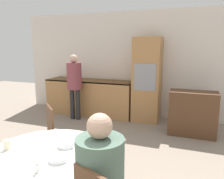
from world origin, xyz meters
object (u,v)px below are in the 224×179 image
Objects in this scene: oven_unit at (147,80)px; chair_far_left at (44,137)px; dining_table at (49,171)px; cup at (7,145)px; bowl_near at (66,144)px; sideboard at (192,113)px; bowl_centre at (58,159)px; person_standing at (74,80)px.

oven_unit is 2.07× the size of chair_far_left.
dining_table is 12.18× the size of cup.
dining_table is at bearing -122.68° from bowl_near.
oven_unit is at bearing 115.77° from chair_far_left.
sideboard is 3.12m from dining_table.
bowl_near is at bearing 107.08° from bowl_centre.
person_standing is at bearing 117.88° from bowl_near.
bowl_centre is at bearing -1.53° from cup.
oven_unit is 11.50× the size of bowl_near.
cup reaches higher than bowl_near.
bowl_centre is (0.62, -0.02, -0.03)m from cup.
oven_unit reaches higher than bowl_centre.
bowl_centre is at bearing -29.33° from dining_table.
bowl_near is at bearing 6.94° from chair_far_left.
chair_far_left is (-0.56, 0.67, 0.01)m from dining_table.
cup is 0.62m from bowl_centre.
bowl_centre is (0.19, -0.11, 0.22)m from dining_table.
bowl_centre is (-1.17, -2.91, 0.30)m from sideboard.
oven_unit is at bearing 86.17° from bowl_near.
dining_table is 3.17m from person_standing.
cup is at bearing -168.04° from dining_table.
oven_unit reaches higher than dining_table.
oven_unit is 19.67× the size of cup.
person_standing is 9.18× the size of bowl_near.
cup is at bearing 178.47° from bowl_centre.
bowl_near is (-0.21, -3.21, -0.23)m from oven_unit.
oven_unit reaches higher than bowl_near.
bowl_near reaches higher than bowl_centre.
dining_table is (-0.32, -3.38, -0.46)m from oven_unit.
sideboard reaches higher than bowl_centre.
cup reaches higher than bowl_centre.
person_standing is at bearing 116.96° from bowl_centre.
cup reaches higher than dining_table.
sideboard reaches higher than cup.
cup is (-0.75, -3.47, -0.21)m from oven_unit.
chair_far_left is 0.81m from cup.
oven_unit is at bearing 87.85° from bowl_centre.
oven_unit is 2.89m from chair_far_left.
person_standing is at bearing 178.89° from sideboard.
sideboard reaches higher than bowl_near.
dining_table is 0.30m from bowl_near.
dining_table is (-1.36, -2.80, 0.08)m from sideboard.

